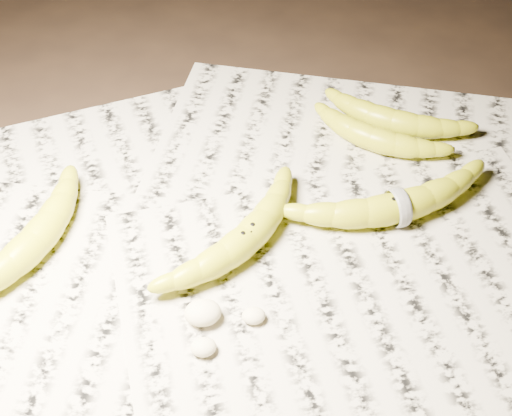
{
  "coord_description": "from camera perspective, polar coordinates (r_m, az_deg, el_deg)",
  "views": [
    {
      "loc": [
        -0.05,
        -0.57,
        0.65
      ],
      "look_at": [
        0.02,
        0.02,
        0.05
      ],
      "focal_mm": 50.0,
      "sensor_mm": 36.0,
      "label": 1
    }
  ],
  "objects": [
    {
      "name": "banana_upper_a",
      "position": [
        1.03,
        10.95,
        6.99
      ],
      "size": [
        0.19,
        0.14,
        0.04
      ],
      "primitive_type": null,
      "rotation": [
        0.0,
        0.0,
        -0.52
      ],
      "color": "gold",
      "rests_on": "newspaper_patch"
    },
    {
      "name": "banana_upper_b",
      "position": [
        1.0,
        9.39,
        5.69
      ],
      "size": [
        0.17,
        0.15,
        0.04
      ],
      "primitive_type": null,
      "rotation": [
        0.0,
        0.0,
        -0.63
      ],
      "color": "gold",
      "rests_on": "newspaper_patch"
    },
    {
      "name": "banana_taped",
      "position": [
        0.9,
        11.28,
        0.22
      ],
      "size": [
        0.25,
        0.11,
        0.04
      ],
      "primitive_type": null,
      "rotation": [
        0.0,
        0.0,
        0.19
      ],
      "color": "gold",
      "rests_on": "newspaper_patch"
    },
    {
      "name": "banana_left_b",
      "position": [
        0.88,
        -17.42,
        -2.5
      ],
      "size": [
        0.17,
        0.22,
        0.04
      ],
      "primitive_type": null,
      "rotation": [
        0.0,
        0.0,
        1.01
      ],
      "color": "gold",
      "rests_on": "newspaper_patch"
    },
    {
      "name": "ground",
      "position": [
        0.87,
        -0.9,
        -3.45
      ],
      "size": [
        3.0,
        3.0,
        0.0
      ],
      "primitive_type": "plane",
      "color": "black",
      "rests_on": "ground"
    },
    {
      "name": "banana_center",
      "position": [
        0.84,
        -0.77,
        -2.3
      ],
      "size": [
        0.2,
        0.2,
        0.04
      ],
      "primitive_type": null,
      "rotation": [
        0.0,
        0.0,
        0.78
      ],
      "color": "gold",
      "rests_on": "newspaper_patch"
    },
    {
      "name": "flesh_chunk_c",
      "position": [
        0.79,
        -0.19,
        -8.44
      ],
      "size": [
        0.03,
        0.02,
        0.02
      ],
      "primitive_type": "ellipsoid",
      "color": "#F3EDBC",
      "rests_on": "newspaper_patch"
    },
    {
      "name": "newspaper_patch",
      "position": [
        0.86,
        -2.41,
        -3.37
      ],
      "size": [
        0.9,
        0.7,
        0.01
      ],
      "primitive_type": "cube",
      "color": "beige",
      "rests_on": "ground"
    },
    {
      "name": "measuring_tape",
      "position": [
        0.9,
        11.28,
        0.22
      ],
      "size": [
        0.01,
        0.05,
        0.05
      ],
      "primitive_type": "torus",
      "rotation": [
        0.0,
        1.57,
        0.19
      ],
      "color": "white",
      "rests_on": "newspaper_patch"
    },
    {
      "name": "flesh_chunk_a",
      "position": [
        0.79,
        -4.3,
        -8.18
      ],
      "size": [
        0.04,
        0.03,
        0.02
      ],
      "primitive_type": "ellipsoid",
      "color": "#F3EDBC",
      "rests_on": "newspaper_patch"
    },
    {
      "name": "flesh_chunk_b",
      "position": [
        0.77,
        -4.24,
        -10.88
      ],
      "size": [
        0.03,
        0.02,
        0.02
      ],
      "primitive_type": "ellipsoid",
      "color": "#F3EDBC",
      "rests_on": "newspaper_patch"
    }
  ]
}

